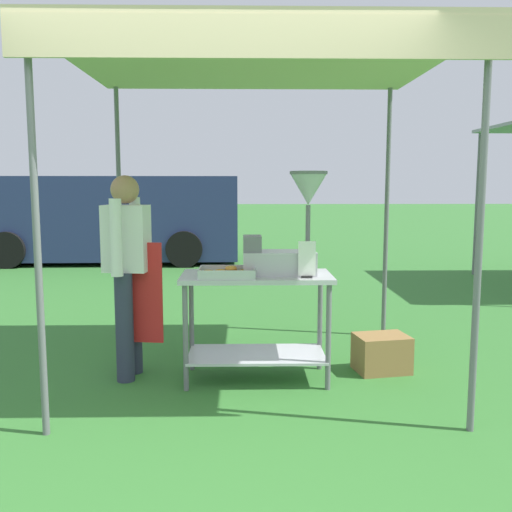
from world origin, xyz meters
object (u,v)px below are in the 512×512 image
object	(u,v)px
donut_fryer	(288,233)
vendor	(128,266)
stall_canopy	(256,67)
van_navy	(106,217)
donut_tray	(226,274)
menu_sign	(307,262)
supply_crate	(382,353)
donut_cart	(257,305)

from	to	relation	value
donut_fryer	vendor	world-z (taller)	donut_fryer
stall_canopy	van_navy	bearing A→B (deg)	112.56
stall_canopy	donut_tray	world-z (taller)	stall_canopy
donut_tray	menu_sign	bearing A→B (deg)	-4.86
stall_canopy	vendor	distance (m)	1.83
vendor	supply_crate	xyz separation A→B (m)	(2.05, 0.09, -0.75)
donut_cart	donut_fryer	bearing A→B (deg)	1.18
menu_sign	donut_tray	bearing A→B (deg)	175.14
stall_canopy	donut_tray	size ratio (longest dim) A/B	6.75
donut_fryer	vendor	size ratio (longest dim) A/B	0.49
supply_crate	van_navy	distance (m)	7.93
donut_cart	van_navy	size ratio (longest dim) A/B	0.22
donut_cart	donut_tray	distance (m)	0.38
vendor	stall_canopy	bearing A→B (deg)	0.88
donut_fryer	donut_tray	bearing A→B (deg)	-165.39
donut_fryer	van_navy	xyz separation A→B (m)	(-3.12, 7.02, -0.29)
stall_canopy	donut_fryer	size ratio (longest dim) A/B	3.59
donut_cart	donut_fryer	distance (m)	0.62
donut_tray	stall_canopy	bearing A→B (deg)	43.42
donut_cart	menu_sign	world-z (taller)	menu_sign
menu_sign	donut_fryer	bearing A→B (deg)	125.58
van_navy	donut_fryer	bearing A→B (deg)	-66.00
menu_sign	van_navy	world-z (taller)	van_navy
donut_cart	van_navy	bearing A→B (deg)	112.28
donut_tray	van_navy	distance (m)	7.62
menu_sign	supply_crate	world-z (taller)	menu_sign
donut_fryer	vendor	xyz separation A→B (m)	(-1.26, 0.08, -0.26)
donut_cart	stall_canopy	bearing A→B (deg)	90.00
menu_sign	supply_crate	xyz separation A→B (m)	(0.67, 0.34, -0.81)
stall_canopy	vendor	bearing A→B (deg)	-179.12
donut_cart	donut_tray	bearing A→B (deg)	-152.58
vendor	van_navy	distance (m)	7.19
van_navy	stall_canopy	bearing A→B (deg)	-67.44
donut_cart	supply_crate	distance (m)	1.14
donut_fryer	menu_sign	bearing A→B (deg)	-54.42
donut_cart	donut_fryer	world-z (taller)	donut_fryer
vendor	supply_crate	bearing A→B (deg)	2.40
supply_crate	donut_fryer	bearing A→B (deg)	-168.33
stall_canopy	supply_crate	size ratio (longest dim) A/B	6.05
donut_fryer	stall_canopy	bearing A→B (deg)	159.38
menu_sign	van_navy	xyz separation A→B (m)	(-3.25, 7.19, -0.09)
donut_tray	van_navy	world-z (taller)	van_navy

